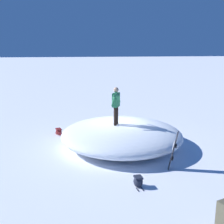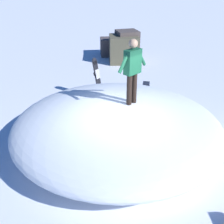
% 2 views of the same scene
% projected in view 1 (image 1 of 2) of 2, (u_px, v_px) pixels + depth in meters
% --- Properties ---
extents(ground, '(240.00, 240.00, 0.00)m').
position_uv_depth(ground, '(118.00, 143.00, 13.70)').
color(ground, white).
extents(snow_mound, '(7.76, 7.79, 1.16)m').
position_uv_depth(snow_mound, '(122.00, 134.00, 13.20)').
color(snow_mound, white).
rests_on(snow_mound, ground).
extents(snowboarder_standing, '(0.59, 0.95, 1.73)m').
position_uv_depth(snowboarder_standing, '(116.00, 103.00, 12.50)').
color(snowboarder_standing, black).
rests_on(snowboarder_standing, snow_mound).
extents(snowboard_primary_upright, '(0.40, 0.36, 1.56)m').
position_uv_depth(snowboard_primary_upright, '(174.00, 150.00, 10.61)').
color(snowboard_primary_upright, black).
rests_on(snowboard_primary_upright, ground).
extents(backpack_near, '(0.43, 0.72, 0.35)m').
position_uv_depth(backpack_near, '(59.00, 132.00, 14.98)').
color(backpack_near, maroon).
rests_on(backpack_near, ground).
extents(backpack_far, '(0.34, 0.54, 0.39)m').
position_uv_depth(backpack_far, '(138.00, 181.00, 9.41)').
color(backpack_far, '#1E2333').
rests_on(backpack_far, ground).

